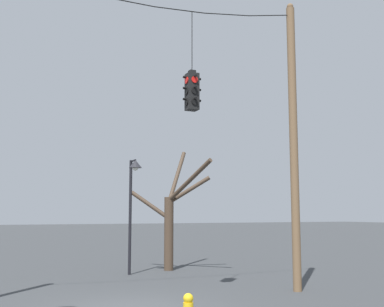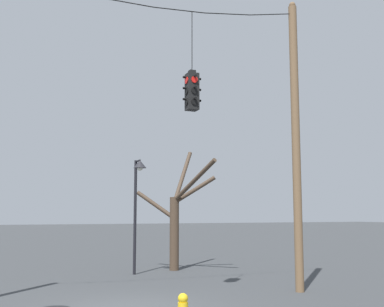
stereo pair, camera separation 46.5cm
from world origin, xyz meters
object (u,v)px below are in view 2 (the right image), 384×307
Objects in this scene: utility_pole_right at (296,142)px; bare_tree at (178,215)px; traffic_light_over_intersection at (192,91)px; street_lamp at (138,185)px.

bare_tree is (-1.40, 6.89, -2.37)m from utility_pole_right.
traffic_light_over_intersection reaches higher than street_lamp.
traffic_light_over_intersection reaches higher than bare_tree.
utility_pole_right reaches higher than traffic_light_over_intersection.
utility_pole_right reaches higher than street_lamp.
street_lamp is at bearing 88.23° from traffic_light_over_intersection.
utility_pole_right is at bearing -78.54° from bare_tree.
bare_tree is at bearing 71.46° from traffic_light_over_intersection.
street_lamp is (-3.52, 5.95, -1.18)m from utility_pole_right.
utility_pole_right is 3.93m from traffic_light_over_intersection.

